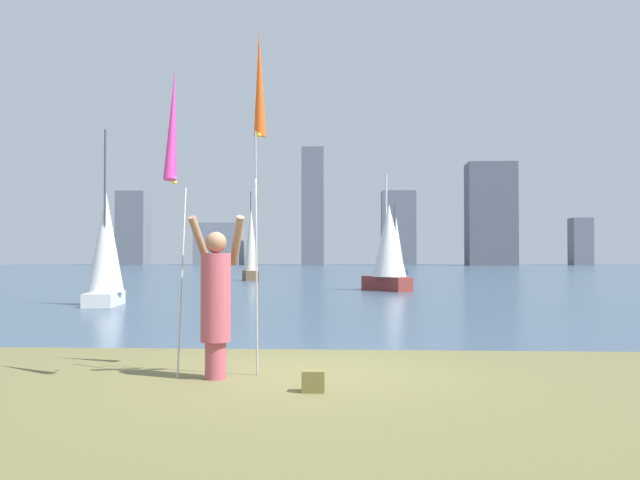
{
  "coord_description": "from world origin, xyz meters",
  "views": [
    {
      "loc": [
        0.82,
        -9.01,
        1.52
      ],
      "look_at": [
        -0.54,
        16.24,
        2.1
      ],
      "focal_mm": 38.9,
      "sensor_mm": 36.0,
      "label": 1
    }
  ],
  "objects_px": {
    "kite_flag_right": "(259,92)",
    "bag": "(313,381)",
    "sailboat_5": "(106,251)",
    "kite_flag_left": "(173,130)",
    "sailboat_1": "(251,248)",
    "person": "(216,298)",
    "sailboat_2": "(389,247)",
    "sailboat_0": "(396,246)"
  },
  "relations": [
    {
      "from": "sailboat_1",
      "to": "sailboat_2",
      "type": "bearing_deg",
      "value": -56.18
    },
    {
      "from": "kite_flag_left",
      "to": "bag",
      "type": "distance_m",
      "value": 3.45
    },
    {
      "from": "sailboat_0",
      "to": "sailboat_5",
      "type": "bearing_deg",
      "value": -106.78
    },
    {
      "from": "sailboat_0",
      "to": "sailboat_2",
      "type": "bearing_deg",
      "value": -93.87
    },
    {
      "from": "sailboat_2",
      "to": "kite_flag_right",
      "type": "bearing_deg",
      "value": -97.0
    },
    {
      "from": "sailboat_2",
      "to": "bag",
      "type": "bearing_deg",
      "value": -94.68
    },
    {
      "from": "sailboat_5",
      "to": "sailboat_2",
      "type": "bearing_deg",
      "value": 46.53
    },
    {
      "from": "kite_flag_right",
      "to": "sailboat_2",
      "type": "relative_size",
      "value": 0.87
    },
    {
      "from": "sailboat_1",
      "to": "sailboat_5",
      "type": "xyz_separation_m",
      "value": [
        -1.19,
        -21.48,
        -0.36
      ]
    },
    {
      "from": "kite_flag_right",
      "to": "bag",
      "type": "distance_m",
      "value": 3.82
    },
    {
      "from": "kite_flag_left",
      "to": "sailboat_0",
      "type": "distance_m",
      "value": 49.24
    },
    {
      "from": "bag",
      "to": "sailboat_0",
      "type": "relative_size",
      "value": 0.04
    },
    {
      "from": "sailboat_1",
      "to": "kite_flag_right",
      "type": "bearing_deg",
      "value": -81.02
    },
    {
      "from": "person",
      "to": "kite_flag_left",
      "type": "xyz_separation_m",
      "value": [
        -0.48,
        -0.27,
        2.05
      ]
    },
    {
      "from": "bag",
      "to": "sailboat_1",
      "type": "xyz_separation_m",
      "value": [
        -6.07,
        34.66,
        1.9
      ]
    },
    {
      "from": "kite_flag_left",
      "to": "sailboat_0",
      "type": "bearing_deg",
      "value": 83.69
    },
    {
      "from": "sailboat_1",
      "to": "person",
      "type": "bearing_deg",
      "value": -81.93
    },
    {
      "from": "kite_flag_right",
      "to": "sailboat_0",
      "type": "bearing_deg",
      "value": 84.72
    },
    {
      "from": "person",
      "to": "sailboat_5",
      "type": "bearing_deg",
      "value": 121.03
    },
    {
      "from": "person",
      "to": "sailboat_2",
      "type": "distance_m",
      "value": 22.28
    },
    {
      "from": "kite_flag_left",
      "to": "bag",
      "type": "height_order",
      "value": "kite_flag_left"
    },
    {
      "from": "sailboat_0",
      "to": "sailboat_2",
      "type": "relative_size",
      "value": 1.15
    },
    {
      "from": "kite_flag_left",
      "to": "sailboat_1",
      "type": "bearing_deg",
      "value": 97.22
    },
    {
      "from": "sailboat_0",
      "to": "kite_flag_left",
      "type": "bearing_deg",
      "value": -96.31
    },
    {
      "from": "kite_flag_right",
      "to": "sailboat_0",
      "type": "height_order",
      "value": "sailboat_0"
    },
    {
      "from": "sailboat_1",
      "to": "kite_flag_left",
      "type": "bearing_deg",
      "value": -82.78
    },
    {
      "from": "sailboat_2",
      "to": "sailboat_5",
      "type": "bearing_deg",
      "value": -133.47
    },
    {
      "from": "bag",
      "to": "sailboat_2",
      "type": "height_order",
      "value": "sailboat_2"
    },
    {
      "from": "bag",
      "to": "kite_flag_right",
      "type": "bearing_deg",
      "value": 123.34
    },
    {
      "from": "sailboat_5",
      "to": "sailboat_1",
      "type": "bearing_deg",
      "value": 86.84
    },
    {
      "from": "kite_flag_left",
      "to": "sailboat_5",
      "type": "relative_size",
      "value": 0.71
    },
    {
      "from": "bag",
      "to": "sailboat_1",
      "type": "height_order",
      "value": "sailboat_1"
    },
    {
      "from": "person",
      "to": "sailboat_1",
      "type": "relative_size",
      "value": 0.37
    },
    {
      "from": "kite_flag_right",
      "to": "kite_flag_left",
      "type": "bearing_deg",
      "value": -144.01
    },
    {
      "from": "bag",
      "to": "sailboat_5",
      "type": "relative_size",
      "value": 0.05
    },
    {
      "from": "kite_flag_right",
      "to": "sailboat_0",
      "type": "relative_size",
      "value": 0.76
    },
    {
      "from": "person",
      "to": "sailboat_2",
      "type": "bearing_deg",
      "value": 87.16
    },
    {
      "from": "sailboat_0",
      "to": "bag",
      "type": "bearing_deg",
      "value": -94.25
    },
    {
      "from": "person",
      "to": "sailboat_5",
      "type": "relative_size",
      "value": 0.38
    },
    {
      "from": "sailboat_0",
      "to": "sailboat_1",
      "type": "relative_size",
      "value": 1.07
    },
    {
      "from": "person",
      "to": "bag",
      "type": "distance_m",
      "value": 1.72
    },
    {
      "from": "sailboat_0",
      "to": "sailboat_1",
      "type": "distance_m",
      "value": 17.7
    }
  ]
}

